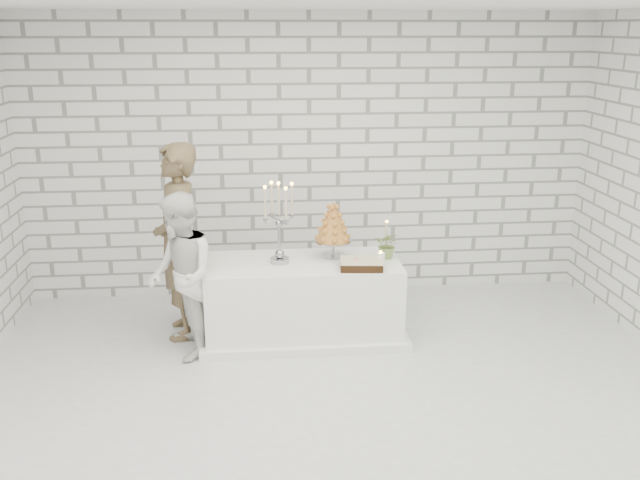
{
  "coord_description": "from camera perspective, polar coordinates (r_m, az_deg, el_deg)",
  "views": [
    {
      "loc": [
        -0.57,
        -4.73,
        2.83
      ],
      "look_at": [
        -0.03,
        1.0,
        1.05
      ],
      "focal_mm": 38.64,
      "sensor_mm": 36.0,
      "label": 1
    }
  ],
  "objects": [
    {
      "name": "groom",
      "position": [
        6.52,
        -11.67,
        -0.15
      ],
      "size": [
        0.5,
        0.71,
        1.85
      ],
      "primitive_type": "imported",
      "rotation": [
        0.0,
        0.0,
        -1.48
      ],
      "color": "brown",
      "rests_on": "ground"
    },
    {
      "name": "ceiling",
      "position": [
        4.77,
        1.54,
        19.23
      ],
      "size": [
        6.0,
        5.0,
        0.01
      ],
      "primitive_type": "cube",
      "color": "white",
      "rests_on": "ground"
    },
    {
      "name": "candelabra",
      "position": [
        6.26,
        -3.41,
        1.42
      ],
      "size": [
        0.39,
        0.39,
        0.77
      ],
      "primitive_type": null,
      "rotation": [
        0.0,
        0.0,
        -0.33
      ],
      "color": "#9898A2",
      "rests_on": "cake_table"
    },
    {
      "name": "croquembouche",
      "position": [
        6.42,
        1.08,
        0.87
      ],
      "size": [
        0.37,
        0.37,
        0.55
      ],
      "primitive_type": null,
      "rotation": [
        0.0,
        0.0,
        0.05
      ],
      "color": "#A26329",
      "rests_on": "cake_table"
    },
    {
      "name": "extra_taper",
      "position": [
        6.57,
        5.51,
        0.11
      ],
      "size": [
        0.06,
        0.06,
        0.32
      ],
      "primitive_type": "cylinder",
      "rotation": [
        0.0,
        0.0,
        -0.04
      ],
      "color": "beige",
      "rests_on": "cake_table"
    },
    {
      "name": "pillar_candle",
      "position": [
        6.3,
        5.02,
        -1.6
      ],
      "size": [
        0.09,
        0.09,
        0.12
      ],
      "primitive_type": "cylinder",
      "rotation": [
        0.0,
        0.0,
        0.1
      ],
      "color": "white",
      "rests_on": "cake_table"
    },
    {
      "name": "bride",
      "position": [
        6.15,
        -11.46,
        -2.98
      ],
      "size": [
        0.72,
        0.83,
        1.49
      ],
      "primitive_type": "imported",
      "rotation": [
        0.0,
        0.0,
        -1.34
      ],
      "color": "white",
      "rests_on": "ground"
    },
    {
      "name": "chocolate_cake",
      "position": [
        6.21,
        3.43,
        -2.0
      ],
      "size": [
        0.4,
        0.31,
        0.08
      ],
      "primitive_type": "cube",
      "rotation": [
        0.0,
        0.0,
        -0.11
      ],
      "color": "black",
      "rests_on": "cake_table"
    },
    {
      "name": "flowers",
      "position": [
        6.48,
        5.64,
        -0.41
      ],
      "size": [
        0.3,
        0.28,
        0.26
      ],
      "primitive_type": "imported",
      "rotation": [
        0.0,
        0.0,
        -0.43
      ],
      "color": "#426635",
      "rests_on": "cake_table"
    },
    {
      "name": "cake_table",
      "position": [
        6.52,
        -1.39,
        -4.93
      ],
      "size": [
        1.8,
        0.8,
        0.75
      ],
      "primitive_type": "cube",
      "color": "white",
      "rests_on": "ground"
    },
    {
      "name": "ground",
      "position": [
        5.54,
        1.29,
        -13.54
      ],
      "size": [
        6.0,
        5.0,
        0.01
      ],
      "primitive_type": "cube",
      "color": "silver",
      "rests_on": "ground"
    },
    {
      "name": "wall_back",
      "position": [
        7.37,
        -0.89,
        6.79
      ],
      "size": [
        6.0,
        0.01,
        3.0
      ],
      "primitive_type": "cube",
      "color": "white",
      "rests_on": "ground"
    },
    {
      "name": "wall_front",
      "position": [
        2.66,
        7.91,
        -13.03
      ],
      "size": [
        6.0,
        0.01,
        3.0
      ],
      "primitive_type": "cube",
      "color": "white",
      "rests_on": "ground"
    }
  ]
}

